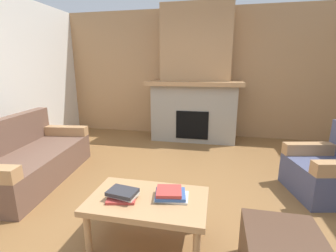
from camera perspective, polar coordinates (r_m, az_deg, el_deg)
The scene contains 8 objects.
ground at distance 2.84m, azimuth 0.57°, elevation -18.13°, with size 9.00×9.00×0.00m, color brown.
wall_back_wood_panel at distance 5.38m, azimuth 6.94°, elevation 12.23°, with size 6.00×0.12×2.70m, color tan.
fireplace at distance 5.01m, azimuth 6.49°, elevation 9.99°, with size 1.90×0.82×2.70m.
couch at distance 3.76m, azimuth -30.50°, elevation -7.02°, with size 1.05×1.89×0.85m.
armchair at distance 3.47m, azimuth 34.48°, elevation -9.06°, with size 0.91×0.91×0.85m.
coffee_table at distance 2.14m, azimuth -4.85°, elevation -18.10°, with size 1.00×0.60×0.43m.
book_stack_near_edge at distance 2.11m, azimuth -10.90°, elevation -15.82°, with size 0.27×0.23×0.08m.
book_stack_center at distance 2.09m, azimuth 0.56°, elevation -16.02°, with size 0.30×0.25×0.07m.
Camera 1 is at (0.46, -2.36, 1.51)m, focal length 25.39 mm.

